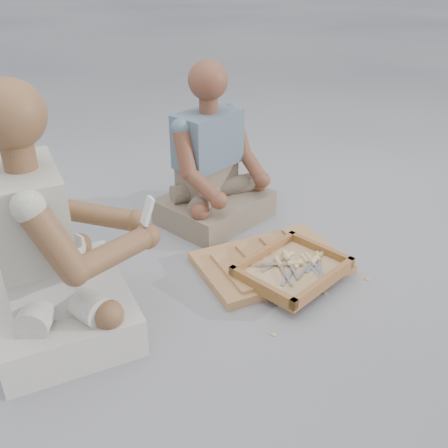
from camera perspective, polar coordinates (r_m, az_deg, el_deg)
ground at (r=2.13m, az=3.18°, el=-9.62°), size 60.00×60.00×0.00m
carved_panel at (r=2.38m, az=5.35°, el=-4.41°), size 0.72×0.53×0.04m
tool_tray at (r=2.27m, az=7.82°, el=-5.19°), size 0.52×0.45×0.06m
chisel_0 at (r=2.33m, az=9.42°, el=-4.22°), size 0.08×0.22×0.02m
chisel_1 at (r=2.38m, az=10.97°, el=-3.54°), size 0.21×0.11×0.02m
chisel_2 at (r=2.33m, az=6.97°, el=-3.79°), size 0.22×0.06×0.02m
chisel_3 at (r=2.28m, az=7.61°, el=-4.47°), size 0.20×0.13×0.02m
chisel_4 at (r=2.27m, az=6.37°, el=-4.57°), size 0.09×0.21×0.02m
chisel_5 at (r=2.35m, az=10.75°, el=-3.98°), size 0.15×0.19×0.02m
chisel_6 at (r=2.28m, az=8.23°, el=-4.83°), size 0.20×0.12×0.02m
chisel_7 at (r=2.34m, az=9.91°, el=-4.07°), size 0.08×0.22×0.02m
chisel_8 at (r=2.32m, az=10.04°, el=-4.26°), size 0.21×0.10×0.02m
chisel_9 at (r=2.32m, az=7.23°, el=-3.88°), size 0.10×0.21×0.02m
wood_chip_0 at (r=2.23m, az=2.85°, el=-7.62°), size 0.02×0.02×0.00m
wood_chip_1 at (r=2.18m, az=4.94°, el=-8.66°), size 0.02×0.02×0.00m
wood_chip_2 at (r=2.50m, az=13.15°, el=-3.87°), size 0.02×0.02×0.00m
wood_chip_3 at (r=2.26m, az=11.50°, el=-7.71°), size 0.02×0.02×0.00m
wood_chip_4 at (r=2.26m, az=3.58°, el=-7.00°), size 0.02×0.02×0.00m
wood_chip_5 at (r=2.39m, az=16.10°, el=-6.08°), size 0.02×0.02×0.00m
wood_chip_6 at (r=2.33m, az=8.38°, el=-5.99°), size 0.02×0.02×0.00m
wood_chip_7 at (r=2.01m, az=5.68°, el=-12.47°), size 0.02×0.02×0.00m
wood_chip_8 at (r=2.39m, az=7.79°, el=-5.08°), size 0.02×0.02×0.00m
wood_chip_9 at (r=2.44m, az=8.99°, el=-4.32°), size 0.02×0.02×0.00m
wood_chip_10 at (r=2.43m, az=6.44°, el=-4.27°), size 0.02×0.02×0.00m
wood_chip_11 at (r=2.47m, az=7.13°, el=-3.73°), size 0.02×0.02×0.00m
craftsman at (r=1.96m, az=-19.17°, el=-3.29°), size 0.69×0.69×0.98m
companion at (r=2.68m, az=-1.29°, el=6.11°), size 0.64×0.56×0.86m
mobile_phone at (r=1.89m, az=-8.74°, el=1.50°), size 0.05×0.05×0.11m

